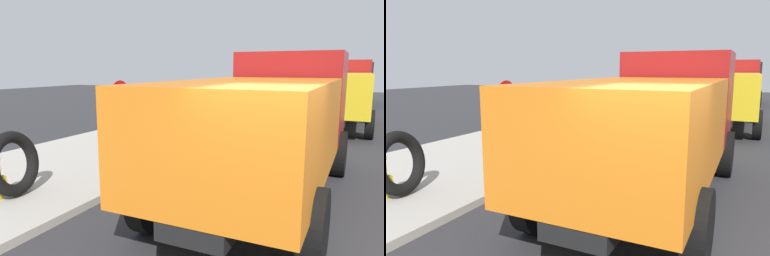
% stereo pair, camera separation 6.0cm
% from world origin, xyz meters
% --- Properties ---
extents(loose_tire, '(1.32, 0.60, 1.29)m').
position_xyz_m(loose_tire, '(0.64, 5.50, 0.79)').
color(loose_tire, black).
rests_on(loose_tire, sidewalk_curb).
extents(stop_sign, '(0.76, 0.08, 2.17)m').
position_xyz_m(stop_sign, '(3.09, 4.76, 1.66)').
color(stop_sign, gray).
rests_on(stop_sign, sidewalk_curb).
extents(dump_truck_orange, '(7.04, 2.89, 3.00)m').
position_xyz_m(dump_truck_orange, '(3.20, 1.17, 1.61)').
color(dump_truck_orange, orange).
rests_on(dump_truck_orange, ground).
extents(dump_truck_yellow, '(7.01, 2.83, 3.00)m').
position_xyz_m(dump_truck_yellow, '(13.18, 0.35, 1.61)').
color(dump_truck_yellow, gold).
rests_on(dump_truck_yellow, ground).
extents(dump_truck_green, '(7.06, 2.95, 3.00)m').
position_xyz_m(dump_truck_green, '(25.37, 0.13, 1.61)').
color(dump_truck_green, '#237033').
rests_on(dump_truck_green, ground).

